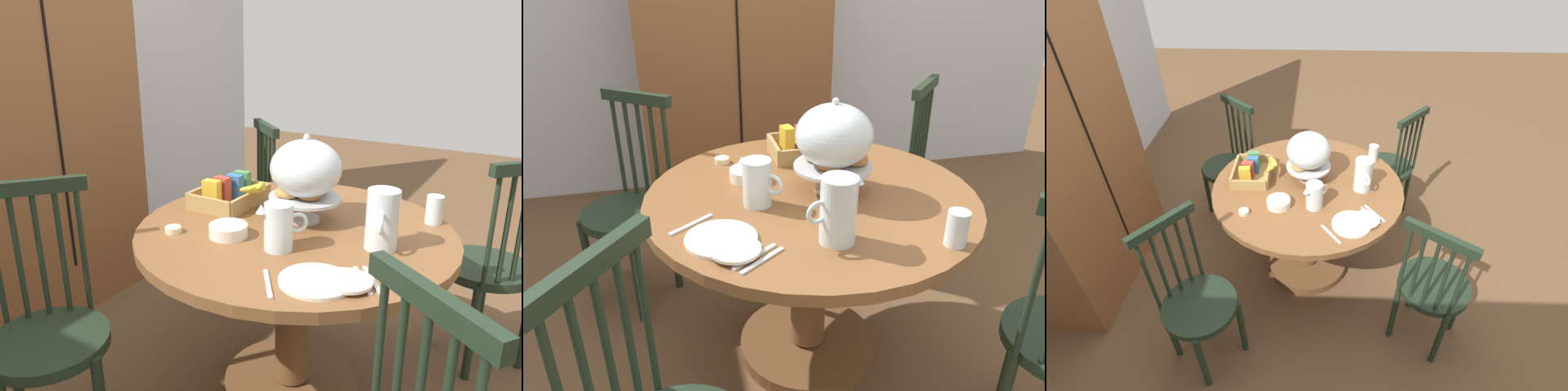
% 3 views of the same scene
% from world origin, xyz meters
% --- Properties ---
extents(ground_plane, '(10.00, 10.00, 0.00)m').
position_xyz_m(ground_plane, '(0.00, 0.00, 0.00)').
color(ground_plane, brown).
extents(wooden_armoire, '(1.18, 0.60, 1.96)m').
position_xyz_m(wooden_armoire, '(-0.09, 1.50, 0.98)').
color(wooden_armoire, brown).
rests_on(wooden_armoire, ground_plane).
extents(dining_table, '(1.19, 1.19, 0.74)m').
position_xyz_m(dining_table, '(-0.02, -0.02, 0.53)').
color(dining_table, brown).
rests_on(dining_table, ground_plane).
extents(windsor_chair_near_window, '(0.47, 0.47, 0.97)m').
position_xyz_m(windsor_chair_near_window, '(0.59, 0.63, 0.45)').
color(windsor_chair_near_window, '#1E2D1E').
rests_on(windsor_chair_near_window, ground_plane).
extents(windsor_chair_by_cabinet, '(0.47, 0.47, 0.97)m').
position_xyz_m(windsor_chair_by_cabinet, '(-0.71, 0.55, 0.45)').
color(windsor_chair_by_cabinet, '#1E2D1E').
rests_on(windsor_chair_by_cabinet, ground_plane).
extents(pastry_stand_with_dome, '(0.28, 0.28, 0.34)m').
position_xyz_m(pastry_stand_with_dome, '(0.05, -0.02, 0.94)').
color(pastry_stand_with_dome, silver).
rests_on(pastry_stand_with_dome, dining_table).
extents(orange_juice_pitcher, '(0.19, 0.11, 0.21)m').
position_xyz_m(orange_juice_pitcher, '(-0.04, -0.36, 0.83)').
color(orange_juice_pitcher, silver).
rests_on(orange_juice_pitcher, dining_table).
extents(milk_pitcher, '(0.14, 0.15, 0.17)m').
position_xyz_m(milk_pitcher, '(-0.23, -0.07, 0.81)').
color(milk_pitcher, silver).
rests_on(milk_pitcher, dining_table).
extents(cereal_basket, '(0.32, 0.30, 0.12)m').
position_xyz_m(cereal_basket, '(0.07, 0.33, 0.79)').
color(cereal_basket, tan).
rests_on(cereal_basket, dining_table).
extents(china_plate_large, '(0.22, 0.22, 0.01)m').
position_xyz_m(china_plate_large, '(-0.38, -0.27, 0.75)').
color(china_plate_large, white).
rests_on(china_plate_large, dining_table).
extents(china_plate_small, '(0.15, 0.15, 0.01)m').
position_xyz_m(china_plate_small, '(-0.35, -0.36, 0.76)').
color(china_plate_small, white).
rests_on(china_plate_small, china_plate_large).
extents(cereal_bowl, '(0.14, 0.14, 0.04)m').
position_xyz_m(cereal_bowl, '(-0.22, 0.14, 0.76)').
color(cereal_bowl, white).
rests_on(cereal_bowl, dining_table).
extents(drinking_glass, '(0.06, 0.06, 0.11)m').
position_xyz_m(drinking_glass, '(0.29, -0.46, 0.80)').
color(drinking_glass, silver).
rests_on(drinking_glass, dining_table).
extents(butter_dish, '(0.06, 0.06, 0.02)m').
position_xyz_m(butter_dish, '(-0.30, 0.34, 0.75)').
color(butter_dish, beige).
rests_on(butter_dish, dining_table).
extents(table_knife, '(0.15, 0.11, 0.01)m').
position_xyz_m(table_knife, '(-0.30, -0.39, 0.74)').
color(table_knife, silver).
rests_on(table_knife, dining_table).
extents(dinner_fork, '(0.15, 0.11, 0.01)m').
position_xyz_m(dinner_fork, '(-0.28, -0.41, 0.74)').
color(dinner_fork, silver).
rests_on(dinner_fork, dining_table).
extents(soup_spoon, '(0.15, 0.11, 0.01)m').
position_xyz_m(soup_spoon, '(-0.46, -0.16, 0.74)').
color(soup_spoon, silver).
rests_on(soup_spoon, dining_table).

